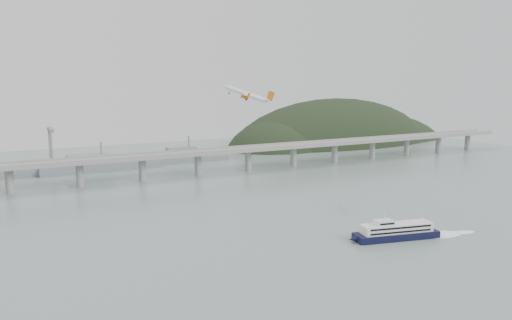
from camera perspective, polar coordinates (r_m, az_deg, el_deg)
ground at (r=263.70m, az=5.76°, el=-9.43°), size 900.00×900.00×0.00m
bridge at (r=434.91m, az=-9.25°, el=0.26°), size 800.00×22.00×23.90m
headland at (r=694.27m, az=9.91°, el=0.45°), size 365.00×155.00×156.00m
ferry at (r=278.49m, az=15.73°, el=-7.87°), size 75.98×26.15×14.51m
airliner at (r=315.09m, az=-0.94°, el=7.46°), size 29.10×28.14×13.44m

